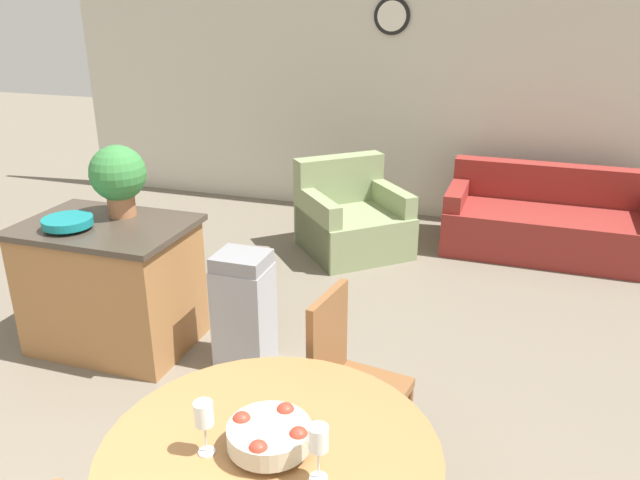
{
  "coord_description": "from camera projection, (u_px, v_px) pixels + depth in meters",
  "views": [
    {
      "loc": [
        1.18,
        -0.76,
        2.29
      ],
      "look_at": [
        0.1,
        2.52,
        0.94
      ],
      "focal_mm": 35.0,
      "sensor_mm": 36.0,
      "label": 1
    }
  ],
  "objects": [
    {
      "name": "wine_glass_right",
      "position": [
        318.0,
        441.0,
        2.1
      ],
      "size": [
        0.07,
        0.07,
        0.22
      ],
      "color": "silver",
      "rests_on": "dining_table"
    },
    {
      "name": "teal_bowl",
      "position": [
        68.0,
        222.0,
        3.98
      ],
      "size": [
        0.32,
        0.32,
        0.08
      ],
      "color": "#147A7F",
      "rests_on": "kitchen_island"
    },
    {
      "name": "dining_chair_far_side",
      "position": [
        348.0,
        375.0,
        3.12
      ],
      "size": [
        0.48,
        0.48,
        0.95
      ],
      "rotation": [
        0.0,
        0.0,
        4.56
      ],
      "color": "brown",
      "rests_on": "ground_plane"
    },
    {
      "name": "couch",
      "position": [
        548.0,
        224.0,
        5.9
      ],
      "size": [
        1.9,
        0.92,
        0.78
      ],
      "rotation": [
        0.0,
        0.0,
        -0.02
      ],
      "color": "maroon",
      "rests_on": "ground_plane"
    },
    {
      "name": "wall_back",
      "position": [
        411.0,
        91.0,
        6.56
      ],
      "size": [
        8.0,
        0.09,
        2.7
      ],
      "color": "beige",
      "rests_on": "ground_plane"
    },
    {
      "name": "fruit_bowl",
      "position": [
        270.0,
        435.0,
        2.26
      ],
      "size": [
        0.31,
        0.31,
        0.13
      ],
      "color": "#B7B29E",
      "rests_on": "dining_table"
    },
    {
      "name": "trash_bin",
      "position": [
        244.0,
        310.0,
        4.06
      ],
      "size": [
        0.34,
        0.31,
        0.78
      ],
      "color": "#9E9EA3",
      "rests_on": "ground_plane"
    },
    {
      "name": "wine_glass_left",
      "position": [
        204.0,
        416.0,
        2.22
      ],
      "size": [
        0.07,
        0.07,
        0.22
      ],
      "color": "silver",
      "rests_on": "dining_table"
    },
    {
      "name": "potted_plant",
      "position": [
        118.0,
        176.0,
        4.15
      ],
      "size": [
        0.37,
        0.37,
        0.48
      ],
      "color": "#A36642",
      "rests_on": "kitchen_island"
    },
    {
      "name": "armchair",
      "position": [
        352.0,
        221.0,
        5.93
      ],
      "size": [
        1.24,
        1.24,
        0.85
      ],
      "rotation": [
        0.0,
        0.0,
        0.72
      ],
      "color": "gray",
      "rests_on": "ground_plane"
    },
    {
      "name": "kitchen_island",
      "position": [
        112.0,
        285.0,
        4.26
      ],
      "size": [
        1.11,
        0.79,
        0.89
      ],
      "color": "#9E6B3D",
      "rests_on": "ground_plane"
    }
  ]
}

